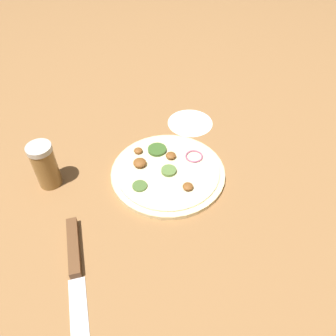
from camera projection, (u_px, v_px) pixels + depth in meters
The scene contains 5 objects.
ground_plane at pixel (168, 174), 0.75m from camera, with size 3.00×3.00×0.00m, color olive.
pizza at pixel (168, 172), 0.75m from camera, with size 0.26×0.26×0.03m.
knife at pixel (75, 264), 0.59m from camera, with size 0.04×0.30×0.02m.
spice_jar at pixel (45, 165), 0.70m from camera, with size 0.05×0.05×0.11m.
flour_patch at pixel (190, 123), 0.89m from camera, with size 0.12×0.12×0.00m.
Camera 1 is at (0.15, 0.50, 0.55)m, focal length 35.00 mm.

